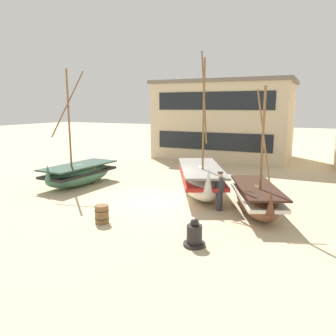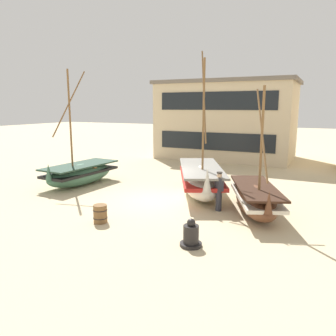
{
  "view_description": "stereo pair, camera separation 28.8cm",
  "coord_description": "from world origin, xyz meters",
  "px_view_note": "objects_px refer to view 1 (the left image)",
  "views": [
    {
      "loc": [
        6.65,
        -13.4,
        4.38
      ],
      "look_at": [
        0.0,
        1.0,
        1.4
      ],
      "focal_mm": 35.14,
      "sensor_mm": 36.0,
      "label": 1
    },
    {
      "loc": [
        6.91,
        -13.28,
        4.38
      ],
      "look_at": [
        0.0,
        1.0,
        1.4
      ],
      "focal_mm": 35.14,
      "sensor_mm": 36.0,
      "label": 2
    }
  ],
  "objects_px": {
    "fishing_boat_centre_large": "(201,179)",
    "fishing_boat_far_right": "(256,198)",
    "capstan_winch": "(194,235)",
    "wooden_barrel": "(102,214)",
    "fishing_boat_near_left": "(79,174)",
    "harbor_building_main": "(224,120)",
    "fisherman_by_hull": "(220,191)"
  },
  "relations": [
    {
      "from": "fishing_boat_centre_large",
      "to": "fishing_boat_far_right",
      "type": "bearing_deg",
      "value": -30.79
    },
    {
      "from": "capstan_winch",
      "to": "wooden_barrel",
      "type": "distance_m",
      "value": 3.95
    },
    {
      "from": "fishing_boat_near_left",
      "to": "harbor_building_main",
      "type": "bearing_deg",
      "value": 71.36
    },
    {
      "from": "fishing_boat_far_right",
      "to": "wooden_barrel",
      "type": "relative_size",
      "value": 7.36
    },
    {
      "from": "fishing_boat_far_right",
      "to": "capstan_winch",
      "type": "xyz_separation_m",
      "value": [
        -1.2,
        -4.15,
        -0.3
      ]
    },
    {
      "from": "fishing_boat_far_right",
      "to": "harbor_building_main",
      "type": "xyz_separation_m",
      "value": [
        -5.39,
        14.39,
        2.6
      ]
    },
    {
      "from": "capstan_winch",
      "to": "fisherman_by_hull",
      "type": "bearing_deg",
      "value": 94.24
    },
    {
      "from": "fisherman_by_hull",
      "to": "fishing_boat_far_right",
      "type": "bearing_deg",
      "value": 11.03
    },
    {
      "from": "capstan_winch",
      "to": "wooden_barrel",
      "type": "height_order",
      "value": "capstan_winch"
    },
    {
      "from": "harbor_building_main",
      "to": "fishing_boat_far_right",
      "type": "bearing_deg",
      "value": -69.48
    },
    {
      "from": "wooden_barrel",
      "to": "harbor_building_main",
      "type": "height_order",
      "value": "harbor_building_main"
    },
    {
      "from": "fishing_boat_centre_large",
      "to": "capstan_winch",
      "type": "xyz_separation_m",
      "value": [
        1.88,
        -5.98,
        -0.44
      ]
    },
    {
      "from": "fishing_boat_near_left",
      "to": "fisherman_by_hull",
      "type": "relative_size",
      "value": 3.74
    },
    {
      "from": "fishing_boat_centre_large",
      "to": "wooden_barrel",
      "type": "distance_m",
      "value": 5.88
    },
    {
      "from": "fishing_boat_far_right",
      "to": "wooden_barrel",
      "type": "distance_m",
      "value": 6.3
    },
    {
      "from": "fishing_boat_centre_large",
      "to": "wooden_barrel",
      "type": "bearing_deg",
      "value": -110.36
    },
    {
      "from": "wooden_barrel",
      "to": "harbor_building_main",
      "type": "xyz_separation_m",
      "value": [
        -0.27,
        18.06,
        2.9
      ]
    },
    {
      "from": "fishing_boat_near_left",
      "to": "harbor_building_main",
      "type": "distance_m",
      "value": 14.5
    },
    {
      "from": "capstan_winch",
      "to": "harbor_building_main",
      "type": "distance_m",
      "value": 19.23
    },
    {
      "from": "fishing_boat_near_left",
      "to": "harbor_building_main",
      "type": "height_order",
      "value": "harbor_building_main"
    },
    {
      "from": "fisherman_by_hull",
      "to": "harbor_building_main",
      "type": "distance_m",
      "value": 15.38
    },
    {
      "from": "fishing_boat_near_left",
      "to": "wooden_barrel",
      "type": "xyz_separation_m",
      "value": [
        4.83,
        -4.54,
        -0.31
      ]
    },
    {
      "from": "fisherman_by_hull",
      "to": "wooden_barrel",
      "type": "relative_size",
      "value": 2.41
    },
    {
      "from": "fishing_boat_near_left",
      "to": "capstan_winch",
      "type": "bearing_deg",
      "value": -29.86
    },
    {
      "from": "fishing_boat_centre_large",
      "to": "fisherman_by_hull",
      "type": "relative_size",
      "value": 4.16
    },
    {
      "from": "fisherman_by_hull",
      "to": "harbor_building_main",
      "type": "height_order",
      "value": "harbor_building_main"
    },
    {
      "from": "fisherman_by_hull",
      "to": "capstan_winch",
      "type": "distance_m",
      "value": 3.9
    },
    {
      "from": "harbor_building_main",
      "to": "capstan_winch",
      "type": "bearing_deg",
      "value": -77.26
    },
    {
      "from": "harbor_building_main",
      "to": "fishing_boat_near_left",
      "type": "bearing_deg",
      "value": -108.64
    },
    {
      "from": "fisherman_by_hull",
      "to": "capstan_winch",
      "type": "xyz_separation_m",
      "value": [
        0.29,
        -3.86,
        -0.49
      ]
    },
    {
      "from": "fishing_boat_far_right",
      "to": "capstan_winch",
      "type": "distance_m",
      "value": 4.33
    },
    {
      "from": "capstan_winch",
      "to": "fishing_boat_far_right",
      "type": "bearing_deg",
      "value": 73.92
    }
  ]
}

